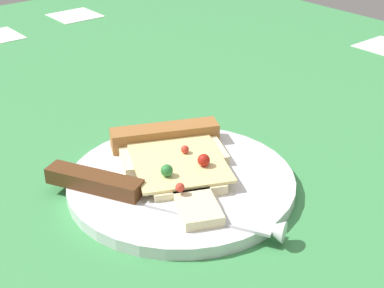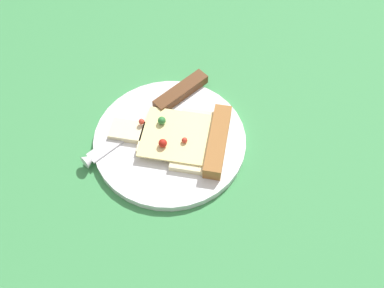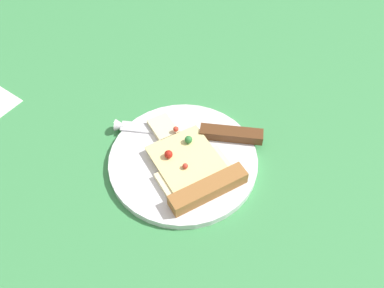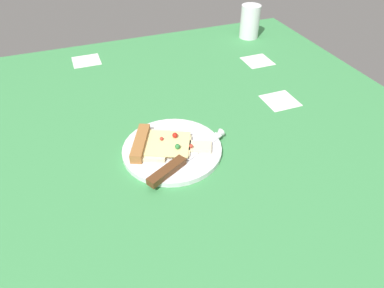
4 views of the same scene
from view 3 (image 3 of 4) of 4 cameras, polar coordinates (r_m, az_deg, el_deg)
ground_plane at (r=68.64cm, az=6.67°, el=-2.25°), size 151.50×151.50×3.00cm
plate at (r=65.55cm, az=-1.19°, el=-2.29°), size 23.07×23.07×1.23cm
pizza_slice at (r=63.08cm, az=-0.08°, el=-3.18°), size 14.77×19.07×2.57cm
knife at (r=67.59cm, az=1.45°, el=1.63°), size 13.19×22.14×2.45cm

